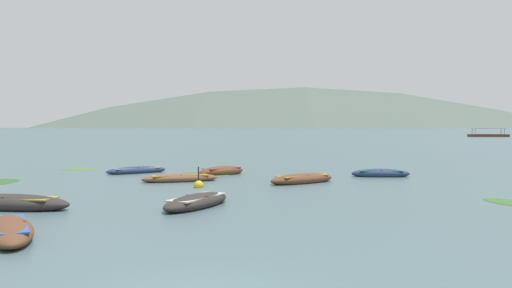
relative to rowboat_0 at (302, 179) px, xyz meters
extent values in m
plane|color=#476066|center=(-3.51, 1481.76, -0.19)|extent=(6000.00, 6000.00, 0.00)
cone|color=#56665B|center=(-805.61, 2020.81, 213.08)|extent=(1344.92, 1344.92, 426.55)
cone|color=#56665B|center=(104.81, 1875.64, 283.17)|extent=(2083.25, 2083.25, 566.72)
ellipsoid|color=brown|center=(0.00, 0.00, -0.01)|extent=(4.00, 3.42, 0.61)
cube|color=orange|center=(0.00, 0.00, 0.17)|extent=(2.88, 2.46, 0.05)
cube|color=brown|center=(0.00, 0.00, 0.22)|extent=(0.57, 0.73, 0.04)
ellipsoid|color=brown|center=(-8.98, -13.11, -0.02)|extent=(2.83, 4.20, 0.55)
cube|color=#28519E|center=(-8.98, -13.11, 0.14)|extent=(2.04, 3.02, 0.05)
cube|color=brown|center=(-8.98, -13.11, 0.19)|extent=(0.76, 0.42, 0.04)
ellipsoid|color=brown|center=(-6.31, 0.81, -0.03)|extent=(4.17, 2.38, 0.52)
cube|color=orange|center=(-6.31, 0.81, 0.12)|extent=(3.01, 1.71, 0.05)
cube|color=brown|center=(-6.31, 0.81, 0.17)|extent=(0.33, 0.77, 0.04)
ellipsoid|color=navy|center=(4.82, 3.26, -0.02)|extent=(3.37, 1.22, 0.57)
cube|color=#197A56|center=(4.82, 3.26, 0.15)|extent=(2.43, 0.88, 0.05)
cube|color=navy|center=(4.82, 3.26, 0.20)|extent=(0.12, 0.71, 0.04)
ellipsoid|color=#2D2826|center=(-4.59, -7.95, -0.02)|extent=(2.78, 4.06, 0.57)
cube|color=#B7B2A3|center=(-4.59, -7.95, 0.15)|extent=(2.00, 2.92, 0.05)
cube|color=#2D2826|center=(-4.59, -7.95, 0.20)|extent=(0.80, 0.43, 0.04)
ellipsoid|color=brown|center=(-4.32, 4.61, 0.01)|extent=(3.18, 3.28, 0.66)
cube|color=#B22D28|center=(-4.32, 4.61, 0.20)|extent=(2.29, 2.36, 0.05)
cube|color=brown|center=(-4.32, 4.61, 0.25)|extent=(0.62, 0.59, 0.04)
ellipsoid|color=navy|center=(-9.60, 5.75, -0.03)|extent=(3.72, 3.02, 0.52)
cube|color=#B7B2A3|center=(-9.60, 5.75, 0.12)|extent=(2.68, 2.17, 0.05)
cube|color=navy|center=(-9.60, 5.75, 0.17)|extent=(0.44, 0.58, 0.04)
ellipsoid|color=#2D2826|center=(-11.03, -8.36, 0.01)|extent=(4.62, 2.21, 0.65)
cube|color=olive|center=(-11.03, -8.36, 0.20)|extent=(3.33, 1.59, 0.05)
cube|color=#2D2826|center=(-11.03, -8.36, 0.25)|extent=(0.26, 0.92, 0.04)
cube|color=#4C3323|center=(63.12, 117.88, 0.08)|extent=(10.50, 5.31, 0.90)
cylinder|color=#4C4742|center=(59.13, 116.97, 1.20)|extent=(0.10, 0.10, 1.80)
cylinder|color=#4C4742|center=(59.56, 119.90, 1.20)|extent=(0.10, 0.10, 1.80)
cylinder|color=#4C4742|center=(66.68, 115.86, 1.20)|extent=(0.10, 0.10, 1.80)
cylinder|color=#4C4742|center=(67.11, 118.79, 1.20)|extent=(0.10, 0.10, 1.80)
cube|color=#9E998E|center=(63.12, 117.88, 2.10)|extent=(8.82, 4.46, 0.12)
sphere|color=yellow|center=(-5.09, -1.95, -0.10)|extent=(0.47, 0.47, 0.47)
cylinder|color=black|center=(-5.09, -1.95, 0.34)|extent=(0.06, 0.06, 0.88)
ellipsoid|color=#38662D|center=(-5.39, 4.76, -0.19)|extent=(4.39, 4.31, 0.14)
ellipsoid|color=#477033|center=(-14.09, 8.99, -0.19)|extent=(2.83, 2.27, 0.14)
camera|label=1|loc=(-2.76, -26.94, 2.69)|focal=37.36mm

